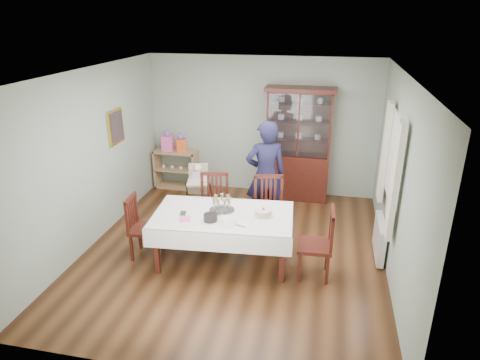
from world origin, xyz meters
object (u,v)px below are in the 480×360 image
(china_cabinet, at_px, (298,143))
(high_chair, at_px, (199,198))
(birthday_cake, at_px, (263,213))
(gift_bag_pink, at_px, (168,142))
(dining_table, at_px, (223,237))
(woman, at_px, (266,175))
(gift_bag_orange, at_px, (181,144))
(chair_far_right, at_px, (269,224))
(chair_end_left, at_px, (145,238))
(chair_end_right, at_px, (315,256))
(champagne_tray, at_px, (222,207))
(chair_far_left, at_px, (214,219))
(sideboard, at_px, (176,169))

(china_cabinet, distance_m, high_chair, 2.19)
(birthday_cake, xyz_separation_m, gift_bag_pink, (-2.38, 2.51, 0.18))
(dining_table, height_order, woman, woman)
(high_chair, relative_size, gift_bag_orange, 2.77)
(chair_far_right, distance_m, chair_end_left, 1.92)
(chair_end_left, distance_m, chair_end_right, 2.52)
(dining_table, xyz_separation_m, champagne_tray, (-0.04, 0.10, 0.44))
(china_cabinet, height_order, chair_far_left, china_cabinet)
(chair_far_right, xyz_separation_m, gift_bag_orange, (-2.08, 1.89, 0.64))
(high_chair, bearing_deg, champagne_tray, -70.88)
(dining_table, relative_size, birthday_cake, 7.56)
(china_cabinet, xyz_separation_m, chair_end_left, (-2.03, -2.66, -0.84))
(dining_table, relative_size, gift_bag_pink, 4.95)
(chair_end_left, relative_size, birthday_cake, 3.47)
(chair_end_left, relative_size, woman, 0.52)
(woman, bearing_deg, champagne_tray, 46.93)
(chair_end_left, height_order, champagne_tray, champagne_tray)
(chair_end_right, height_order, birthday_cake, chair_end_right)
(woman, xyz_separation_m, birthday_cake, (0.15, -1.18, -0.12))
(sideboard, bearing_deg, gift_bag_pink, -172.37)
(sideboard, distance_m, champagne_tray, 2.99)
(sideboard, relative_size, chair_far_left, 0.85)
(birthday_cake, bearing_deg, chair_far_left, 145.71)
(sideboard, xyz_separation_m, gift_bag_orange, (0.14, -0.02, 0.56))
(dining_table, xyz_separation_m, sideboard, (-1.66, 2.58, 0.02))
(chair_far_right, height_order, woman, woman)
(woman, xyz_separation_m, high_chair, (-1.18, 0.02, -0.53))
(chair_far_left, distance_m, chair_far_right, 0.89)
(chair_far_right, xyz_separation_m, birthday_cake, (0.00, -0.62, 0.49))
(dining_table, bearing_deg, chair_end_right, -5.06)
(sideboard, xyz_separation_m, chair_end_left, (0.47, -2.69, -0.12))
(woman, bearing_deg, birthday_cake, 76.35)
(chair_far_right, xyz_separation_m, gift_bag_pink, (-2.37, 1.89, 0.67))
(woman, height_order, gift_bag_pink, woman)
(chair_far_left, xyz_separation_m, champagne_tray, (0.28, -0.57, 0.51))
(chair_far_left, bearing_deg, chair_end_right, -34.78)
(chair_far_left, relative_size, gift_bag_pink, 2.50)
(gift_bag_orange, bearing_deg, chair_end_right, -43.20)
(birthday_cake, relative_size, gift_bag_pink, 0.65)
(high_chair, distance_m, gift_bag_pink, 1.77)
(champagne_tray, xyz_separation_m, gift_bag_pink, (-1.76, 2.46, 0.16))
(champagne_tray, xyz_separation_m, gift_bag_orange, (-1.47, 2.46, 0.14))
(high_chair, relative_size, gift_bag_pink, 2.42)
(birthday_cake, bearing_deg, china_cabinet, 83.84)
(chair_far_right, height_order, chair_end_right, chair_far_right)
(gift_bag_pink, bearing_deg, champagne_tray, -54.39)
(woman, distance_m, gift_bag_orange, 2.35)
(dining_table, xyz_separation_m, high_chair, (-0.76, 1.26, 0.01))
(chair_far_right, height_order, gift_bag_pink, gift_bag_pink)
(chair_end_left, height_order, woman, woman)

